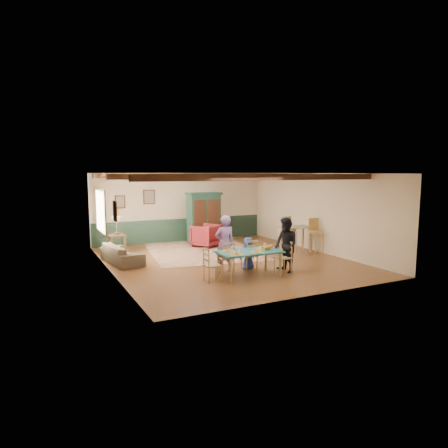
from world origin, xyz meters
name	(u,v)px	position (x,y,z in m)	size (l,w,h in m)	color
floor	(226,261)	(0.00, 0.00, 0.00)	(8.00, 8.00, 0.00)	brown
wall_back	(181,207)	(0.00, 4.00, 1.35)	(7.00, 0.02, 2.70)	beige
wall_left	(110,224)	(-3.50, 0.00, 1.35)	(0.02, 8.00, 2.70)	beige
wall_right	(317,213)	(3.50, 0.00, 1.35)	(0.02, 8.00, 2.70)	beige
ceiling	(227,173)	(0.00, 0.00, 2.70)	(7.00, 8.00, 0.02)	beige
wainscot_back	(182,230)	(0.00, 3.98, 0.45)	(6.95, 0.03, 0.90)	#1A3024
ceiling_beam_front	(267,177)	(0.00, -2.30, 2.61)	(6.95, 0.16, 0.16)	black
ceiling_beam_mid	(221,176)	(0.00, 0.40, 2.61)	(6.95, 0.16, 0.16)	black
ceiling_beam_back	(190,176)	(0.00, 3.00, 2.61)	(6.95, 0.16, 0.16)	black
window_left	(100,211)	(-3.47, 1.70, 1.55)	(0.06, 1.60, 1.30)	white
picture_left_wall	(115,211)	(-3.47, -0.60, 1.75)	(0.04, 0.42, 0.52)	gray
picture_back_a	(149,197)	(-1.30, 3.97, 1.80)	(0.45, 0.04, 0.55)	gray
picture_back_b	(120,202)	(-2.40, 3.97, 1.65)	(0.38, 0.04, 0.48)	gray
dining_table	(249,264)	(-0.33, -1.98, 0.34)	(1.65, 0.91, 0.69)	#1D5C5C
dining_chair_far_left	(226,257)	(-0.68, -1.32, 0.43)	(0.38, 0.40, 0.87)	#9E7D4F
dining_chair_far_right	(249,255)	(0.05, -1.33, 0.43)	(0.38, 0.40, 0.87)	#9E7D4F
dining_chair_end_left	(213,265)	(-1.38, -1.97, 0.43)	(0.38, 0.40, 0.87)	#9E7D4F
dining_chair_end_right	(283,257)	(0.73, -2.00, 0.43)	(0.38, 0.40, 0.87)	#9E7D4F
person_man	(225,244)	(-0.68, -1.25, 0.79)	(0.58, 0.38, 1.58)	#845FA4
person_woman	(286,245)	(0.82, -2.00, 0.75)	(0.73, 0.57, 1.51)	black
person_child	(248,253)	(0.05, -1.26, 0.46)	(0.45, 0.29, 0.92)	#253F94
cat	(268,247)	(0.18, -2.08, 0.77)	(0.33, 0.13, 0.16)	orange
place_setting_near_left	(236,252)	(-0.83, -2.21, 0.74)	(0.37, 0.27, 0.11)	orange
place_setting_near_center	(257,250)	(-0.24, -2.21, 0.74)	(0.37, 0.27, 0.11)	orange
place_setting_far_left	(228,249)	(-0.83, -1.75, 0.74)	(0.37, 0.27, 0.11)	orange
place_setting_far_right	(261,246)	(0.18, -1.76, 0.74)	(0.37, 0.27, 0.11)	orange
area_rug	(203,251)	(-0.08, 1.68, 0.01)	(3.57, 4.24, 0.01)	beige
armoire	(204,218)	(0.66, 3.29, 0.98)	(1.38, 0.55, 1.96)	black
armchair	(206,235)	(0.38, 2.45, 0.42)	(0.89, 0.92, 0.83)	#521017
sofa	(122,254)	(-2.97, 1.14, 0.28)	(1.91, 0.75, 0.56)	#382E23
end_table	(117,244)	(-2.83, 2.59, 0.33)	(0.54, 0.54, 0.66)	black
table_lamp	(117,225)	(-2.83, 2.59, 0.96)	(0.34, 0.34, 0.61)	#D2B288
counter_table	(296,239)	(2.81, 0.22, 0.44)	(1.06, 0.62, 0.88)	tan
bar_stool_left	(290,235)	(2.55, 0.23, 0.61)	(0.43, 0.48, 1.22)	tan
bar_stool_right	(317,236)	(3.24, -0.33, 0.59)	(0.42, 0.46, 1.19)	tan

